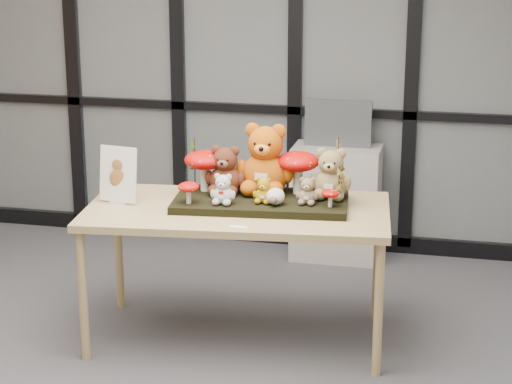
% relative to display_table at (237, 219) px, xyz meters
% --- Properties ---
extents(room_shell, '(5.00, 5.00, 5.00)m').
position_rel_display_table_xyz_m(room_shell, '(-0.45, -0.73, 0.93)').
color(room_shell, beige).
rests_on(room_shell, floor).
extents(glass_partition, '(4.90, 0.06, 2.78)m').
position_rel_display_table_xyz_m(glass_partition, '(-0.45, 1.74, 0.67)').
color(glass_partition, '#2D383F').
rests_on(glass_partition, floor).
extents(display_table, '(1.82, 1.05, 0.81)m').
position_rel_display_table_xyz_m(display_table, '(0.00, 0.00, 0.00)').
color(display_table, tan).
rests_on(display_table, floor).
extents(diorama_tray, '(1.04, 0.60, 0.04)m').
position_rel_display_table_xyz_m(diorama_tray, '(0.12, 0.08, 0.09)').
color(diorama_tray, black).
rests_on(diorama_tray, display_table).
extents(bear_pooh_yellow, '(0.38, 0.35, 0.46)m').
position_rel_display_table_xyz_m(bear_pooh_yellow, '(0.12, 0.21, 0.34)').
color(bear_pooh_yellow, '#BA5109').
rests_on(bear_pooh_yellow, diorama_tray).
extents(bear_brown_medium, '(0.26, 0.24, 0.32)m').
position_rel_display_table_xyz_m(bear_brown_medium, '(-0.10, 0.13, 0.27)').
color(bear_brown_medium, '#4D2113').
rests_on(bear_brown_medium, diorama_tray).
extents(bear_tan_back, '(0.27, 0.25, 0.32)m').
position_rel_display_table_xyz_m(bear_tan_back, '(0.51, 0.19, 0.27)').
color(bear_tan_back, olive).
rests_on(bear_tan_back, diorama_tray).
extents(bear_small_yellow, '(0.14, 0.13, 0.16)m').
position_rel_display_table_xyz_m(bear_small_yellow, '(0.16, -0.00, 0.19)').
color(bear_small_yellow, '#AB7C0B').
rests_on(bear_small_yellow, diorama_tray).
extents(bear_white_bow, '(0.16, 0.15, 0.19)m').
position_rel_display_table_xyz_m(bear_white_bow, '(-0.06, -0.07, 0.20)').
color(bear_white_bow, beige).
rests_on(bear_white_bow, diorama_tray).
extents(bear_beige_small, '(0.14, 0.13, 0.17)m').
position_rel_display_table_xyz_m(bear_beige_small, '(0.40, 0.03, 0.19)').
color(bear_beige_small, '#866A4A').
rests_on(bear_beige_small, diorama_tray).
extents(plush_cream_hedgehog, '(0.09, 0.08, 0.11)m').
position_rel_display_table_xyz_m(plush_cream_hedgehog, '(0.23, -0.03, 0.16)').
color(plush_cream_hedgehog, '#ECE6CB').
rests_on(plush_cream_hedgehog, diorama_tray).
extents(mushroom_back_left, '(0.24, 0.24, 0.27)m').
position_rel_display_table_xyz_m(mushroom_back_left, '(-0.24, 0.16, 0.24)').
color(mushroom_back_left, '#AD0905').
rests_on(mushroom_back_left, diorama_tray).
extents(mushroom_back_right, '(0.25, 0.25, 0.28)m').
position_rel_display_table_xyz_m(mushroom_back_right, '(0.31, 0.22, 0.25)').
color(mushroom_back_right, '#AD0905').
rests_on(mushroom_back_right, diorama_tray).
extents(mushroom_front_left, '(0.12, 0.12, 0.14)m').
position_rel_display_table_xyz_m(mushroom_front_left, '(-0.25, -0.11, 0.18)').
color(mushroom_front_left, '#AD0905').
rests_on(mushroom_front_left, diorama_tray).
extents(mushroom_front_right, '(0.10, 0.10, 0.11)m').
position_rel_display_table_xyz_m(mushroom_front_right, '(0.54, -0.00, 0.16)').
color(mushroom_front_right, '#AD0905').
rests_on(mushroom_front_right, diorama_tray).
extents(sprig_green_far_left, '(0.05, 0.05, 0.32)m').
position_rel_display_table_xyz_m(sprig_green_far_left, '(-0.30, 0.16, 0.27)').
color(sprig_green_far_left, '#10350C').
rests_on(sprig_green_far_left, diorama_tray).
extents(sprig_green_mid_left, '(0.05, 0.05, 0.23)m').
position_rel_display_table_xyz_m(sprig_green_mid_left, '(-0.17, 0.23, 0.22)').
color(sprig_green_mid_left, '#10350C').
rests_on(sprig_green_mid_left, diorama_tray).
extents(sprig_dry_far_right, '(0.05, 0.05, 0.35)m').
position_rel_display_table_xyz_m(sprig_dry_far_right, '(0.54, 0.23, 0.28)').
color(sprig_dry_far_right, brown).
rests_on(sprig_dry_far_right, diorama_tray).
extents(sprig_dry_mid_right, '(0.05, 0.05, 0.21)m').
position_rel_display_table_xyz_m(sprig_dry_mid_right, '(0.57, 0.11, 0.21)').
color(sprig_dry_mid_right, brown).
rests_on(sprig_dry_mid_right, diorama_tray).
extents(sprig_green_centre, '(0.05, 0.05, 0.23)m').
position_rel_display_table_xyz_m(sprig_green_centre, '(0.02, 0.26, 0.23)').
color(sprig_green_centre, '#10350C').
rests_on(sprig_green_centre, diorama_tray).
extents(sign_holder, '(0.24, 0.08, 0.33)m').
position_rel_display_table_xyz_m(sign_holder, '(-0.70, -0.06, 0.22)').
color(sign_holder, silver).
rests_on(sign_holder, display_table).
extents(label_card, '(0.10, 0.03, 0.00)m').
position_rel_display_table_xyz_m(label_card, '(0.09, -0.34, 0.07)').
color(label_card, white).
rests_on(label_card, display_table).
extents(cabinet, '(0.63, 0.37, 0.84)m').
position_rel_display_table_xyz_m(cabinet, '(0.36, 1.52, -0.33)').
color(cabinet, '#ABA398').
rests_on(cabinet, floor).
extents(monitor, '(0.48, 0.05, 0.34)m').
position_rel_display_table_xyz_m(monitor, '(0.36, 1.54, 0.26)').
color(monitor, '#4C5054').
rests_on(monitor, cabinet).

